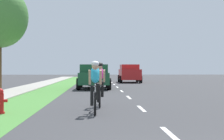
{
  "coord_description": "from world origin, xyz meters",
  "views": [
    {
      "loc": [
        -1.51,
        -4.09,
        1.34
      ],
      "look_at": [
        -0.71,
        14.28,
        1.29
      ],
      "focal_mm": 56.02,
      "sensor_mm": 36.0,
      "label": 1
    }
  ],
  "objects_px": {
    "fire_hydrant_red": "(0,101)",
    "cyclist_trailing": "(100,84)",
    "suv_red": "(129,73)",
    "street_tree_near": "(0,17)",
    "cyclist_lead": "(95,87)",
    "pickup_dark_green": "(94,77)"
  },
  "relations": [
    {
      "from": "suv_red",
      "to": "street_tree_near",
      "type": "xyz_separation_m",
      "value": [
        -9.1,
        -13.5,
        3.53
      ]
    },
    {
      "from": "fire_hydrant_red",
      "to": "street_tree_near",
      "type": "bearing_deg",
      "value": 105.42
    },
    {
      "from": "cyclist_lead",
      "to": "pickup_dark_green",
      "type": "height_order",
      "value": "pickup_dark_green"
    },
    {
      "from": "fire_hydrant_red",
      "to": "pickup_dark_green",
      "type": "xyz_separation_m",
      "value": [
        2.71,
        13.23,
        0.46
      ]
    },
    {
      "from": "cyclist_lead",
      "to": "pickup_dark_green",
      "type": "distance_m",
      "value": 13.28
    },
    {
      "from": "cyclist_trailing",
      "to": "pickup_dark_green",
      "type": "bearing_deg",
      "value": 91.48
    },
    {
      "from": "pickup_dark_green",
      "to": "suv_red",
      "type": "height_order",
      "value": "suv_red"
    },
    {
      "from": "fire_hydrant_red",
      "to": "suv_red",
      "type": "relative_size",
      "value": 0.16
    },
    {
      "from": "pickup_dark_green",
      "to": "street_tree_near",
      "type": "bearing_deg",
      "value": -155.67
    },
    {
      "from": "fire_hydrant_red",
      "to": "cyclist_trailing",
      "type": "xyz_separation_m",
      "value": [
        3.0,
        1.98,
        0.44
      ]
    },
    {
      "from": "suv_red",
      "to": "street_tree_near",
      "type": "bearing_deg",
      "value": -124.0
    },
    {
      "from": "fire_hydrant_red",
      "to": "pickup_dark_green",
      "type": "relative_size",
      "value": 0.15
    },
    {
      "from": "cyclist_trailing",
      "to": "pickup_dark_green",
      "type": "height_order",
      "value": "pickup_dark_green"
    },
    {
      "from": "fire_hydrant_red",
      "to": "pickup_dark_green",
      "type": "bearing_deg",
      "value": 78.43
    },
    {
      "from": "cyclist_trailing",
      "to": "suv_red",
      "type": "bearing_deg",
      "value": 81.9
    },
    {
      "from": "cyclist_trailing",
      "to": "street_tree_near",
      "type": "relative_size",
      "value": 0.27
    },
    {
      "from": "fire_hydrant_red",
      "to": "cyclist_trailing",
      "type": "relative_size",
      "value": 0.44
    },
    {
      "from": "fire_hydrant_red",
      "to": "cyclist_trailing",
      "type": "height_order",
      "value": "cyclist_trailing"
    },
    {
      "from": "cyclist_lead",
      "to": "suv_red",
      "type": "relative_size",
      "value": 0.37
    },
    {
      "from": "cyclist_lead",
      "to": "suv_red",
      "type": "xyz_separation_m",
      "value": [
        3.31,
        24.23,
        0.14
      ]
    },
    {
      "from": "suv_red",
      "to": "fire_hydrant_red",
      "type": "bearing_deg",
      "value": -104.29
    },
    {
      "from": "cyclist_lead",
      "to": "street_tree_near",
      "type": "relative_size",
      "value": 0.27
    }
  ]
}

